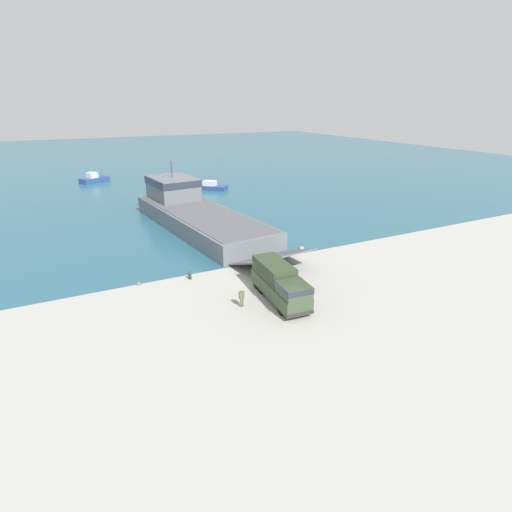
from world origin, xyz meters
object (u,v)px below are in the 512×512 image
at_px(soldier_on_ramp, 242,297).
at_px(mooring_bollard, 190,275).
at_px(moored_boat_b, 94,179).
at_px(military_truck, 280,283).
at_px(landing_craft, 194,211).
at_px(moored_boat_a, 208,186).

bearing_deg(soldier_on_ramp, mooring_bollard, 22.11).
bearing_deg(moored_boat_b, mooring_bollard, -25.25).
bearing_deg(military_truck, soldier_on_ramp, -90.73).
relative_size(landing_craft, moored_boat_a, 4.53).
relative_size(military_truck, moored_boat_a, 1.04).
bearing_deg(moored_boat_a, military_truck, -150.07).
relative_size(soldier_on_ramp, mooring_bollard, 2.00).
bearing_deg(landing_craft, moored_boat_b, 96.21).
relative_size(landing_craft, military_truck, 4.34).
xyz_separation_m(landing_craft, moored_boat_b, (-9.17, 40.80, -1.27)).
distance_m(moored_boat_a, moored_boat_b, 26.80).
bearing_deg(moored_boat_b, landing_craft, -15.16).
bearing_deg(soldier_on_ramp, moored_boat_a, -10.97).
distance_m(landing_craft, mooring_bollard, 19.19).
xyz_separation_m(landing_craft, military_truck, (-0.78, -25.87, -0.38)).
xyz_separation_m(landing_craft, moored_boat_a, (10.35, 22.44, -1.42)).
bearing_deg(landing_craft, mooring_bollard, -116.37).
height_order(moored_boat_b, mooring_bollard, moored_boat_b).
distance_m(military_truck, moored_boat_a, 49.59).
height_order(landing_craft, mooring_bollard, landing_craft).
xyz_separation_m(military_truck, moored_boat_a, (11.13, 48.31, -1.05)).
xyz_separation_m(soldier_on_ramp, moored_boat_a, (14.70, 47.97, -0.36)).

